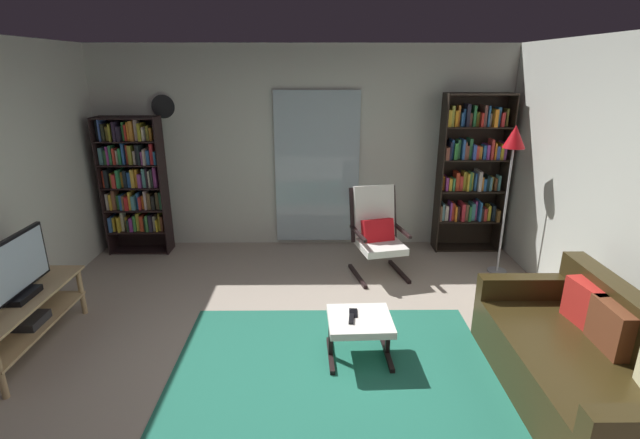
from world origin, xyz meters
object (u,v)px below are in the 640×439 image
object	(u,v)px
tv_stand	(25,316)
lounge_armchair	(377,229)
television	(15,271)
ottoman	(360,325)
cell_phone	(353,313)
leather_sofa	(586,364)
bookshelf_near_sofa	(471,169)
tv_remote	(351,319)
bookshelf_near_tv	(133,181)
wall_clock	(163,107)
floor_lamp_by_shelf	(513,149)

from	to	relation	value
tv_stand	lounge_armchair	size ratio (longest dim) A/B	1.29
television	ottoman	size ratio (longest dim) A/B	1.59
cell_phone	ottoman	bearing A→B (deg)	-49.15
television	leather_sofa	bearing A→B (deg)	-8.53
ottoman	cell_phone	distance (m)	0.11
cell_phone	leather_sofa	bearing A→B (deg)	-16.29
bookshelf_near_sofa	tv_remote	size ratio (longest dim) A/B	14.05
bookshelf_near_tv	tv_remote	xyz separation A→B (m)	(2.60, -2.41, -0.56)
bookshelf_near_sofa	bookshelf_near_tv	bearing A→B (deg)	-179.21
television	leather_sofa	size ratio (longest dim) A/B	0.48
television	wall_clock	world-z (taller)	wall_clock
television	wall_clock	bearing A→B (deg)	77.39
tv_stand	wall_clock	world-z (taller)	wall_clock
lounge_armchair	television	bearing A→B (deg)	-153.84
leather_sofa	cell_phone	size ratio (longest dim) A/B	12.70
floor_lamp_by_shelf	ottoman	bearing A→B (deg)	-137.16
television	bookshelf_near_sofa	xyz separation A→B (m)	(4.45, 2.31, 0.33)
cell_phone	bookshelf_near_tv	bearing A→B (deg)	142.47
lounge_armchair	ottoman	world-z (taller)	lounge_armchair
lounge_armchair	wall_clock	distance (m)	3.07
ottoman	wall_clock	world-z (taller)	wall_clock
bookshelf_near_sofa	ottoman	world-z (taller)	bookshelf_near_sofa
tv_stand	floor_lamp_by_shelf	xyz separation A→B (m)	(4.62, 1.54, 1.14)
television	floor_lamp_by_shelf	distance (m)	4.92
tv_stand	tv_remote	size ratio (longest dim) A/B	9.18
wall_clock	cell_phone	bearing A→B (deg)	-48.71
tv_remote	leather_sofa	bearing A→B (deg)	-10.26
television	bookshelf_near_tv	distance (m)	2.26
wall_clock	bookshelf_near_tv	bearing A→B (deg)	-151.79
floor_lamp_by_shelf	wall_clock	size ratio (longest dim) A/B	5.97
lounge_armchair	cell_phone	xyz separation A→B (m)	(-0.40, -1.62, -0.16)
tv_stand	bookshelf_near_tv	size ratio (longest dim) A/B	0.76
television	floor_lamp_by_shelf	bearing A→B (deg)	18.42
bookshelf_near_tv	wall_clock	xyz separation A→B (m)	(0.41, 0.22, 0.90)
bookshelf_near_tv	lounge_armchair	world-z (taller)	bookshelf_near_tv
lounge_armchair	ottoman	size ratio (longest dim) A/B	1.90
tv_remote	cell_phone	bearing A→B (deg)	83.64
television	tv_remote	bearing A→B (deg)	-3.40
bookshelf_near_tv	tv_stand	bearing A→B (deg)	-93.74
bookshelf_near_tv	ottoman	world-z (taller)	bookshelf_near_tv
bookshelf_near_sofa	leather_sofa	bearing A→B (deg)	-90.81
tv_stand	bookshelf_near_tv	world-z (taller)	bookshelf_near_tv
lounge_armchair	floor_lamp_by_shelf	bearing A→B (deg)	-0.73
tv_stand	tv_remote	world-z (taller)	tv_stand
bookshelf_near_tv	bookshelf_near_sofa	world-z (taller)	bookshelf_near_sofa
leather_sofa	floor_lamp_by_shelf	xyz separation A→B (m)	(0.22, 2.20, 1.17)
floor_lamp_by_shelf	wall_clock	xyz separation A→B (m)	(-4.07, 0.93, 0.38)
television	cell_phone	xyz separation A→B (m)	(2.77, -0.06, -0.37)
wall_clock	lounge_armchair	bearing A→B (deg)	-19.12
cell_phone	tv_remote	bearing A→B (deg)	-99.02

